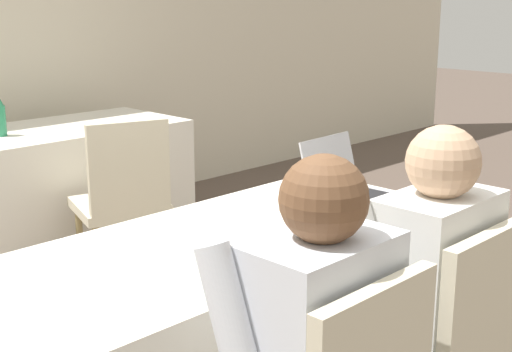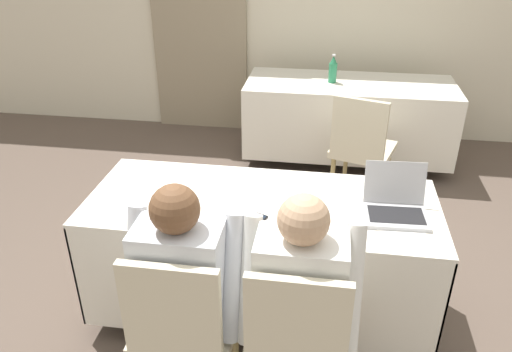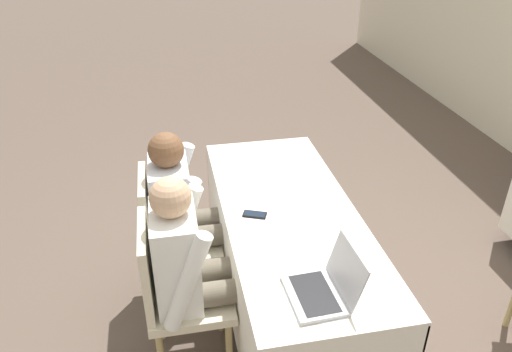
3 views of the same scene
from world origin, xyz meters
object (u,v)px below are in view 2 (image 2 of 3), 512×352
at_px(person_checkered_shirt, 187,279).
at_px(person_white_shirt, 300,291).
at_px(chair_near_left, 183,324).
at_px(laptop, 396,206).
at_px(cell_phone, 256,221).
at_px(water_bottle, 333,70).
at_px(chair_near_right, 297,337).
at_px(chair_far_spare, 361,145).

height_order(person_checkered_shirt, person_white_shirt, same).
bearing_deg(chair_near_left, laptop, -144.79).
bearing_deg(cell_phone, person_white_shirt, -33.76).
bearing_deg(water_bottle, chair_near_left, -101.69).
distance_m(laptop, cell_phone, 0.70).
distance_m(cell_phone, person_checkered_shirt, 0.46).
height_order(chair_near_left, chair_near_right, same).
xyz_separation_m(chair_near_left, chair_near_right, (0.50, 0.00, 0.00)).
relative_size(laptop, chair_near_right, 0.34).
relative_size(cell_phone, person_checkered_shirt, 0.12).
xyz_separation_m(cell_phone, person_checkered_shirt, (-0.25, -0.37, -0.09)).
bearing_deg(laptop, person_white_shirt, -130.55).
xyz_separation_m(chair_far_spare, person_checkered_shirt, (-0.83, -1.90, 0.16)).
bearing_deg(laptop, cell_phone, -167.74).
bearing_deg(chair_near_right, person_checkered_shirt, -11.88).
bearing_deg(person_white_shirt, laptop, -128.00).
distance_m(water_bottle, person_white_shirt, 2.69).
bearing_deg(chair_near_left, water_bottle, -101.69).
height_order(chair_near_right, person_white_shirt, person_white_shirt).
height_order(laptop, cell_phone, laptop).
height_order(chair_far_spare, person_checkered_shirt, person_checkered_shirt).
relative_size(water_bottle, chair_far_spare, 0.27).
bearing_deg(person_white_shirt, chair_near_right, 90.00).
height_order(cell_phone, person_checkered_shirt, person_checkered_shirt).
distance_m(cell_phone, chair_near_right, 0.59).
distance_m(laptop, chair_far_spare, 1.39).
xyz_separation_m(laptop, person_white_shirt, (-0.43, -0.55, -0.13)).
xyz_separation_m(laptop, chair_far_spare, (-0.09, 1.36, -0.29)).
bearing_deg(water_bottle, person_white_shirt, -91.74).
bearing_deg(cell_phone, person_checkered_shirt, -101.44).
bearing_deg(laptop, chair_near_left, -147.34).
bearing_deg(person_checkered_shirt, cell_phone, -124.20).
distance_m(chair_near_left, person_white_shirt, 0.53).
relative_size(cell_phone, water_bottle, 0.59).
height_order(chair_near_left, person_checkered_shirt, person_checkered_shirt).
distance_m(cell_phone, chair_far_spare, 1.66).
distance_m(laptop, water_bottle, 2.17).
relative_size(laptop, cell_phone, 2.19).
distance_m(chair_near_right, person_white_shirt, 0.19).
height_order(cell_phone, water_bottle, water_bottle).
bearing_deg(person_white_shirt, chair_far_spare, -99.92).
xyz_separation_m(chair_near_right, person_checkered_shirt, (-0.50, 0.10, 0.16)).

